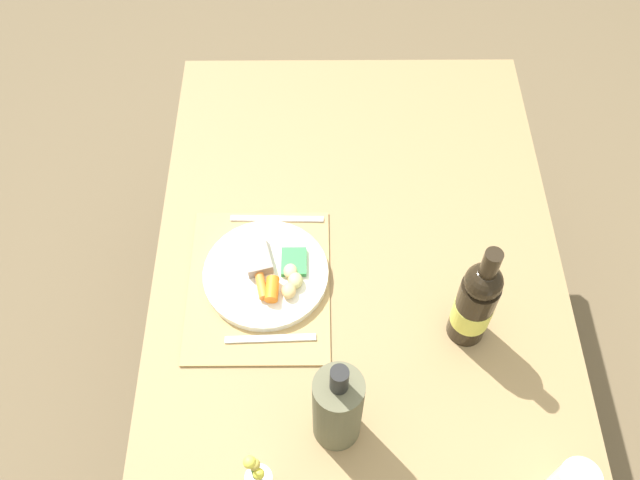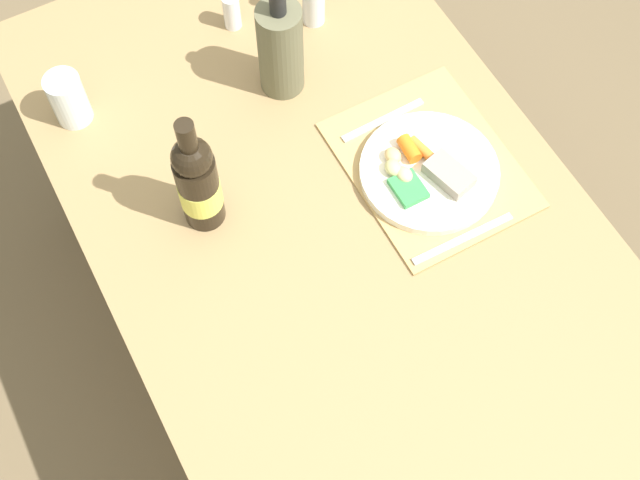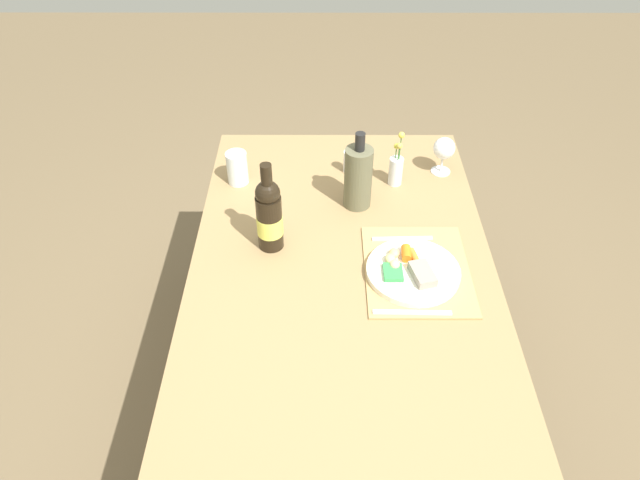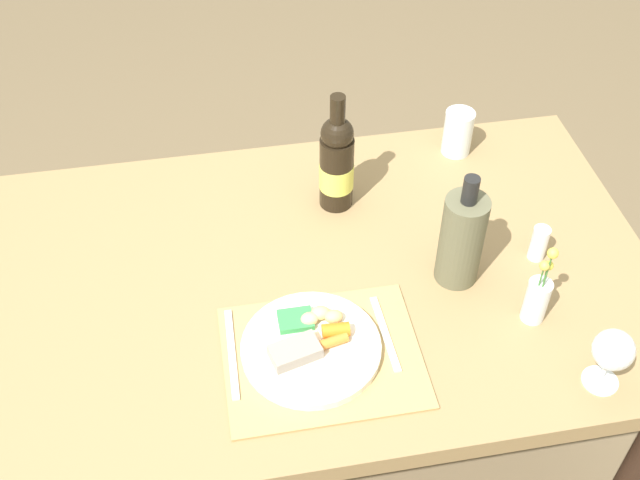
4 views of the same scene
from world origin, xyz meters
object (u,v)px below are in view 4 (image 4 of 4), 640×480
Objects in this scene: dinner_plate at (311,345)px; water_tumbler at (457,135)px; wine_bottle at (337,163)px; knife at (385,333)px; wine_glass at (613,351)px; salt_shaker at (539,243)px; fork at (232,353)px; cooler_bottle at (462,239)px; dining_table at (314,296)px; flower_vase at (537,297)px.

water_tumbler reaches higher than dinner_plate.
knife is at bearing -87.03° from wine_bottle.
salt_shaker is (0.00, 0.34, -0.05)m from wine_glass.
wine_glass is at bearing -13.76° from fork.
salt_shaker is 0.21m from cooler_bottle.
cooler_bottle reaches higher than fork.
fork is 0.72m from wine_glass.
dining_table is at bearing 176.04° from salt_shaker.
water_tumbler is 0.40m from salt_shaker.
flower_vase is at bearing -90.76° from water_tumbler.
wine_glass is at bearing -17.41° from dinner_plate.
cooler_bottle is at bearing -173.25° from salt_shaker.
wine_bottle reaches higher than cooler_bottle.
fork reaches higher than dining_table.
water_tumbler is at bearing 42.32° from fork.
dining_table is at bearing 78.59° from dinner_plate.
knife is at bearing -144.46° from cooler_bottle.
dinner_plate is at bearing -101.41° from dining_table.
flower_vase is (0.31, -0.01, 0.06)m from knife.
wine_bottle is at bearing 56.02° from fork.
dining_table is 0.58m from water_tumbler.
cooler_bottle is (0.30, -0.06, 0.18)m from dining_table.
salt_shaker is (0.69, 0.15, 0.03)m from fork.
flower_vase reaches higher than salt_shaker.
wine_glass is (0.38, -0.18, 0.09)m from knife.
cooler_bottle reaches higher than dinner_plate.
salt_shaker is at bearing -80.77° from water_tumbler.
dining_table is 6.84× the size of fork.
dining_table is 0.64m from wine_glass.
dinner_plate is 1.98× the size of wine_glass.
fork is 1.05× the size of flower_vase.
wine_bottle is (-0.40, 0.59, 0.03)m from wine_glass.
wine_glass is (0.69, -0.18, 0.09)m from fork.
salt_shaker is (0.38, 0.16, 0.03)m from knife.
wine_bottle reaches higher than wine_glass.
flower_vase is at bearing -113.67° from salt_shaker.
knife is at bearing 0.33° from fork.
wine_bottle is at bearing 128.41° from flower_vase.
flower_vase reaches higher than water_tumbler.
wine_glass is at bearing -58.61° from cooler_bottle.
salt_shaker is 0.31× the size of cooler_bottle.
fork is at bearing -165.35° from cooler_bottle.
fork is 1.14× the size of knife.
dining_table is 0.24m from knife.
dining_table is 5.40× the size of dinner_plate.
flower_vase reaches higher than fork.
wine_glass reaches higher than water_tumbler.
wine_glass is at bearing -55.82° from wine_bottle.
wine_glass reaches higher than dining_table.
water_tumbler is (-0.06, 0.73, -0.04)m from wine_glass.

